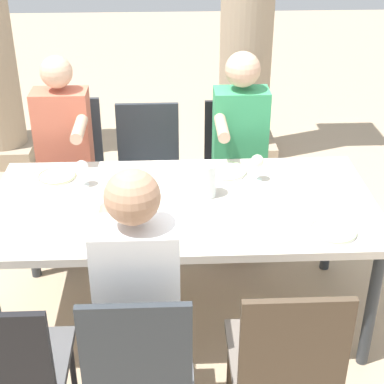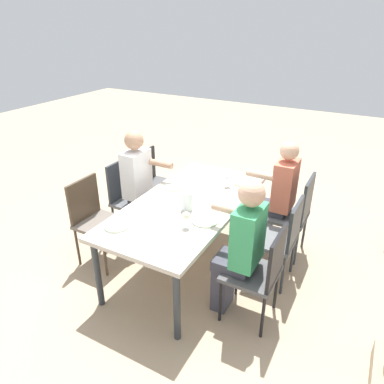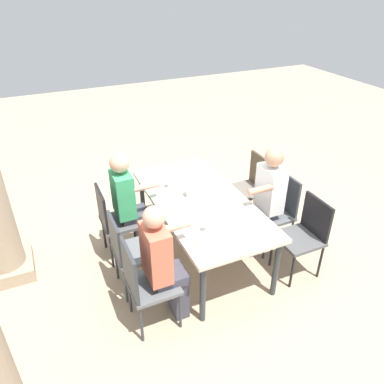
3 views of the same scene
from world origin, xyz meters
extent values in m
plane|color=tan|center=(0.00, 0.00, 0.00)|extent=(16.00, 16.00, 0.00)
cube|color=beige|center=(0.00, 0.00, 0.73)|extent=(2.00, 0.99, 0.04)
cylinder|color=#2D3338|center=(-0.92, 0.41, 0.36)|extent=(0.06, 0.06, 0.71)
cylinder|color=#2D3338|center=(0.92, 0.41, 0.36)|extent=(0.06, 0.06, 0.71)
cylinder|color=#2D3338|center=(-0.92, -0.41, 0.36)|extent=(0.06, 0.06, 0.71)
cylinder|color=#2D3338|center=(0.92, -0.41, 0.36)|extent=(0.06, 0.06, 0.71)
cube|color=#5B5E61|center=(-0.72, 0.83, 0.46)|extent=(0.44, 0.44, 0.04)
cube|color=#2D3338|center=(-0.72, 1.03, 0.71)|extent=(0.42, 0.03, 0.49)
cylinder|color=#2D3338|center=(-0.91, 0.64, 0.22)|extent=(0.03, 0.03, 0.44)
cylinder|color=#2D3338|center=(-0.53, 0.64, 0.22)|extent=(0.03, 0.03, 0.44)
cylinder|color=#2D3338|center=(-0.91, 1.02, 0.22)|extent=(0.03, 0.03, 0.44)
cylinder|color=#2D3338|center=(-0.53, 1.02, 0.22)|extent=(0.03, 0.03, 0.44)
cube|color=#4F4F50|center=(-0.72, -0.83, 0.46)|extent=(0.44, 0.44, 0.04)
cube|color=black|center=(-0.72, -1.03, 0.68)|extent=(0.42, 0.03, 0.45)
cylinder|color=black|center=(-0.53, -0.64, 0.22)|extent=(0.03, 0.03, 0.44)
cylinder|color=black|center=(-0.91, -0.64, 0.22)|extent=(0.03, 0.03, 0.44)
cylinder|color=black|center=(-0.53, -1.02, 0.22)|extent=(0.03, 0.03, 0.44)
cylinder|color=black|center=(-0.91, -1.02, 0.22)|extent=(0.03, 0.03, 0.44)
cube|color=#5B5E61|center=(-0.21, 0.83, 0.46)|extent=(0.44, 0.44, 0.04)
cube|color=#2D3338|center=(-0.21, 1.03, 0.69)|extent=(0.42, 0.03, 0.45)
cylinder|color=#2D3338|center=(-0.40, 0.64, 0.22)|extent=(0.03, 0.03, 0.44)
cylinder|color=#2D3338|center=(-0.02, 0.64, 0.22)|extent=(0.03, 0.03, 0.44)
cylinder|color=#2D3338|center=(-0.40, 1.02, 0.22)|extent=(0.03, 0.03, 0.44)
cylinder|color=#2D3338|center=(-0.02, 1.02, 0.22)|extent=(0.03, 0.03, 0.44)
cube|color=#5B5E61|center=(-0.21, -0.83, 0.45)|extent=(0.44, 0.44, 0.04)
cube|color=#2D3338|center=(-0.21, -1.03, 0.69)|extent=(0.42, 0.03, 0.48)
cylinder|color=#2D3338|center=(-0.02, -0.64, 0.22)|extent=(0.03, 0.03, 0.44)
cylinder|color=#2D3338|center=(-0.40, -0.64, 0.22)|extent=(0.03, 0.03, 0.44)
cylinder|color=#2D3338|center=(-0.02, -1.02, 0.22)|extent=(0.03, 0.03, 0.44)
cylinder|color=#2D3338|center=(-0.40, -1.02, 0.22)|extent=(0.03, 0.03, 0.44)
cube|color=#4F4F50|center=(0.39, 0.83, 0.46)|extent=(0.44, 0.44, 0.04)
cube|color=black|center=(0.39, 1.03, 0.69)|extent=(0.42, 0.03, 0.46)
cylinder|color=black|center=(0.20, 0.64, 0.22)|extent=(0.03, 0.03, 0.44)
cylinder|color=black|center=(0.58, 0.64, 0.22)|extent=(0.03, 0.03, 0.44)
cylinder|color=black|center=(0.20, 1.02, 0.22)|extent=(0.03, 0.03, 0.44)
cylinder|color=black|center=(0.58, 1.02, 0.22)|extent=(0.03, 0.03, 0.44)
cube|color=#6A6158|center=(0.39, -0.83, 0.47)|extent=(0.44, 0.44, 0.04)
cube|color=#473828|center=(0.39, -1.03, 0.70)|extent=(0.42, 0.03, 0.46)
cylinder|color=#473828|center=(0.58, -0.64, 0.23)|extent=(0.03, 0.03, 0.45)
cylinder|color=#473828|center=(0.20, -0.64, 0.23)|extent=(0.03, 0.03, 0.45)
cylinder|color=#473828|center=(0.58, -1.02, 0.23)|extent=(0.03, 0.03, 0.45)
cylinder|color=#473828|center=(0.20, -1.02, 0.23)|extent=(0.03, 0.03, 0.45)
cube|color=#3F3F4C|center=(-0.21, -0.58, 0.23)|extent=(0.24, 0.14, 0.46)
cube|color=#3F3F4C|center=(-0.21, -0.67, 0.51)|extent=(0.28, 0.32, 0.10)
cube|color=white|center=(-0.21, -0.78, 0.83)|extent=(0.34, 0.20, 0.54)
sphere|color=tan|center=(-0.21, -0.78, 1.23)|extent=(0.21, 0.21, 0.21)
cylinder|color=tan|center=(-0.35, -0.54, 0.95)|extent=(0.07, 0.30, 0.07)
cube|color=#3F3F4C|center=(0.39, 0.58, 0.23)|extent=(0.24, 0.14, 0.46)
cube|color=#3F3F4C|center=(0.39, 0.67, 0.51)|extent=(0.28, 0.32, 0.10)
cube|color=#389E60|center=(0.39, 0.78, 0.82)|extent=(0.34, 0.20, 0.52)
sphere|color=tan|center=(0.39, 0.78, 1.21)|extent=(0.22, 0.22, 0.22)
cylinder|color=tan|center=(0.25, 0.54, 0.94)|extent=(0.07, 0.30, 0.07)
cube|color=#3F3F4C|center=(-0.72, 0.58, 0.23)|extent=(0.24, 0.14, 0.46)
cube|color=#3F3F4C|center=(-0.72, 0.67, 0.51)|extent=(0.28, 0.32, 0.10)
cube|color=#CC664C|center=(-0.72, 0.78, 0.83)|extent=(0.34, 0.20, 0.53)
sphere|color=tan|center=(-0.72, 0.78, 1.21)|extent=(0.19, 0.19, 0.19)
cylinder|color=tan|center=(-0.58, 0.54, 0.94)|extent=(0.07, 0.30, 0.07)
cylinder|color=silver|center=(-0.69, 0.30, 0.76)|extent=(0.21, 0.21, 0.01)
torus|color=#A0BE77|center=(-0.69, 0.30, 0.77)|extent=(0.21, 0.21, 0.01)
cylinder|color=white|center=(-0.54, 0.20, 0.76)|extent=(0.06, 0.06, 0.00)
cylinder|color=white|center=(-0.54, 0.20, 0.80)|extent=(0.01, 0.01, 0.08)
sphere|color=white|center=(-0.54, 0.20, 0.87)|extent=(0.07, 0.07, 0.07)
cube|color=silver|center=(-0.84, 0.30, 0.76)|extent=(0.03, 0.17, 0.01)
cube|color=silver|center=(-0.54, 0.30, 0.76)|extent=(0.02, 0.17, 0.01)
cylinder|color=white|center=(-0.24, -0.30, 0.76)|extent=(0.22, 0.22, 0.01)
torus|color=#A4C786|center=(-0.24, -0.30, 0.77)|extent=(0.23, 0.23, 0.01)
cube|color=silver|center=(-0.39, -0.30, 0.76)|extent=(0.04, 0.17, 0.01)
cube|color=silver|center=(-0.09, -0.30, 0.76)|extent=(0.03, 0.17, 0.01)
cylinder|color=white|center=(0.25, 0.32, 0.76)|extent=(0.25, 0.25, 0.01)
torus|color=#A4C786|center=(0.25, 0.32, 0.77)|extent=(0.25, 0.25, 0.01)
cylinder|color=white|center=(0.41, 0.22, 0.76)|extent=(0.06, 0.06, 0.00)
cylinder|color=white|center=(0.41, 0.22, 0.80)|extent=(0.01, 0.01, 0.08)
sphere|color=#F2EFCC|center=(0.41, 0.22, 0.87)|extent=(0.07, 0.07, 0.07)
cube|color=silver|center=(0.10, 0.32, 0.76)|extent=(0.02, 0.17, 0.01)
cube|color=silver|center=(0.40, 0.32, 0.76)|extent=(0.02, 0.17, 0.01)
cylinder|color=white|center=(0.71, -0.33, 0.76)|extent=(0.22, 0.22, 0.01)
torus|color=#A4C786|center=(0.71, -0.33, 0.77)|extent=(0.22, 0.22, 0.01)
cube|color=silver|center=(0.56, -0.33, 0.76)|extent=(0.02, 0.17, 0.01)
cube|color=silver|center=(0.86, -0.33, 0.76)|extent=(0.03, 0.17, 0.01)
cylinder|color=white|center=(0.12, 0.07, 0.84)|extent=(0.11, 0.11, 0.18)
cylinder|color=#EFEAC6|center=(0.12, 0.07, 0.82)|extent=(0.10, 0.10, 0.12)
camera|label=1|loc=(-0.07, -2.68, 2.30)|focal=55.76mm
camera|label=2|loc=(2.74, 1.54, 2.42)|focal=33.15mm
camera|label=3|loc=(-3.18, 1.55, 2.97)|focal=34.87mm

